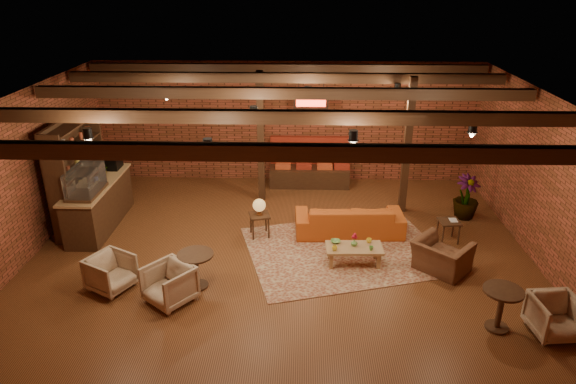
{
  "coord_description": "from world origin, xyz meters",
  "views": [
    {
      "loc": [
        0.41,
        -9.23,
        5.27
      ],
      "look_at": [
        0.13,
        0.2,
        1.22
      ],
      "focal_mm": 32.0,
      "sensor_mm": 36.0,
      "label": 1
    }
  ],
  "objects_px": {
    "side_table_lamp": "(259,208)",
    "armchair_right": "(442,251)",
    "round_table_right": "(501,303)",
    "plant_tall": "(473,155)",
    "armchair_a": "(111,271)",
    "armchair_b": "(169,282)",
    "round_table_left": "(196,264)",
    "armchair_far": "(556,315)",
    "coffee_table": "(354,248)",
    "side_table_book": "(449,222)",
    "sofa": "(349,219)"
  },
  "relations": [
    {
      "from": "side_table_book",
      "to": "armchair_far",
      "type": "xyz_separation_m",
      "value": [
        0.88,
        -3.04,
        -0.08
      ]
    },
    {
      "from": "round_table_left",
      "to": "armchair_right",
      "type": "xyz_separation_m",
      "value": [
        4.55,
        0.67,
        -0.04
      ]
    },
    {
      "from": "plant_tall",
      "to": "armchair_b",
      "type": "bearing_deg",
      "value": -149.9
    },
    {
      "from": "round_table_left",
      "to": "armchair_right",
      "type": "height_order",
      "value": "armchair_right"
    },
    {
      "from": "armchair_a",
      "to": "armchair_far",
      "type": "bearing_deg",
      "value": -69.32
    },
    {
      "from": "sofa",
      "to": "side_table_book",
      "type": "height_order",
      "value": "sofa"
    },
    {
      "from": "coffee_table",
      "to": "sofa",
      "type": "bearing_deg",
      "value": 89.16
    },
    {
      "from": "coffee_table",
      "to": "plant_tall",
      "type": "relative_size",
      "value": 0.36
    },
    {
      "from": "sofa",
      "to": "armchair_a",
      "type": "xyz_separation_m",
      "value": [
        -4.44,
        -2.27,
        0.02
      ]
    },
    {
      "from": "armchair_a",
      "to": "armchair_far",
      "type": "xyz_separation_m",
      "value": [
        7.38,
        -1.06,
        -0.0
      ]
    },
    {
      "from": "armchair_a",
      "to": "armchair_right",
      "type": "distance_m",
      "value": 6.12
    },
    {
      "from": "armchair_a",
      "to": "armchair_far",
      "type": "distance_m",
      "value": 7.46
    },
    {
      "from": "armchair_b",
      "to": "armchair_far",
      "type": "xyz_separation_m",
      "value": [
        6.24,
        -0.7,
        -0.02
      ]
    },
    {
      "from": "coffee_table",
      "to": "armchair_right",
      "type": "relative_size",
      "value": 1.16
    },
    {
      "from": "coffee_table",
      "to": "side_table_lamp",
      "type": "relative_size",
      "value": 1.28
    },
    {
      "from": "sofa",
      "to": "plant_tall",
      "type": "relative_size",
      "value": 0.75
    },
    {
      "from": "armchair_right",
      "to": "side_table_book",
      "type": "distance_m",
      "value": 1.28
    },
    {
      "from": "armchair_a",
      "to": "armchair_b",
      "type": "relative_size",
      "value": 0.95
    },
    {
      "from": "side_table_lamp",
      "to": "armchair_right",
      "type": "bearing_deg",
      "value": -20.07
    },
    {
      "from": "round_table_left",
      "to": "plant_tall",
      "type": "distance_m",
      "value": 6.51
    },
    {
      "from": "round_table_right",
      "to": "coffee_table",
      "type": "bearing_deg",
      "value": 137.95
    },
    {
      "from": "armchair_b",
      "to": "armchair_far",
      "type": "distance_m",
      "value": 6.28
    },
    {
      "from": "round_table_left",
      "to": "round_table_right",
      "type": "distance_m",
      "value": 5.15
    },
    {
      "from": "round_table_left",
      "to": "plant_tall",
      "type": "height_order",
      "value": "plant_tall"
    },
    {
      "from": "round_table_left",
      "to": "round_table_right",
      "type": "relative_size",
      "value": 0.92
    },
    {
      "from": "armchair_right",
      "to": "round_table_right",
      "type": "height_order",
      "value": "armchair_right"
    },
    {
      "from": "round_table_right",
      "to": "plant_tall",
      "type": "height_order",
      "value": "plant_tall"
    },
    {
      "from": "armchair_right",
      "to": "armchair_far",
      "type": "xyz_separation_m",
      "value": [
        1.32,
        -1.84,
        -0.06
      ]
    },
    {
      "from": "sofa",
      "to": "round_table_left",
      "type": "relative_size",
      "value": 3.44
    },
    {
      "from": "armchair_b",
      "to": "side_table_book",
      "type": "height_order",
      "value": "armchair_b"
    },
    {
      "from": "side_table_lamp",
      "to": "armchair_far",
      "type": "height_order",
      "value": "side_table_lamp"
    },
    {
      "from": "coffee_table",
      "to": "armchair_a",
      "type": "bearing_deg",
      "value": -167.4
    },
    {
      "from": "coffee_table",
      "to": "side_table_book",
      "type": "xyz_separation_m",
      "value": [
        2.09,
        1.0,
        0.1
      ]
    },
    {
      "from": "side_table_lamp",
      "to": "plant_tall",
      "type": "xyz_separation_m",
      "value": [
        4.68,
        1.06,
        0.88
      ]
    },
    {
      "from": "coffee_table",
      "to": "armchair_far",
      "type": "bearing_deg",
      "value": -34.58
    },
    {
      "from": "round_table_right",
      "to": "plant_tall",
      "type": "bearing_deg",
      "value": 81.33
    },
    {
      "from": "armchair_right",
      "to": "side_table_book",
      "type": "bearing_deg",
      "value": -67.47
    },
    {
      "from": "sofa",
      "to": "armchair_b",
      "type": "relative_size",
      "value": 3.08
    },
    {
      "from": "armchair_a",
      "to": "armchair_b",
      "type": "xyz_separation_m",
      "value": [
        1.14,
        -0.36,
        0.02
      ]
    },
    {
      "from": "sofa",
      "to": "round_table_right",
      "type": "bearing_deg",
      "value": 120.9
    },
    {
      "from": "round_table_left",
      "to": "armchair_b",
      "type": "xyz_separation_m",
      "value": [
        -0.38,
        -0.47,
        -0.08
      ]
    },
    {
      "from": "armchair_b",
      "to": "round_table_right",
      "type": "bearing_deg",
      "value": 32.91
    },
    {
      "from": "sofa",
      "to": "side_table_lamp",
      "type": "distance_m",
      "value": 1.97
    },
    {
      "from": "side_table_book",
      "to": "armchair_far",
      "type": "relative_size",
      "value": 0.69
    },
    {
      "from": "sofa",
      "to": "armchair_a",
      "type": "relative_size",
      "value": 3.24
    },
    {
      "from": "armchair_a",
      "to": "plant_tall",
      "type": "xyz_separation_m",
      "value": [
        7.18,
        3.14,
        1.18
      ]
    },
    {
      "from": "round_table_left",
      "to": "side_table_book",
      "type": "height_order",
      "value": "round_table_left"
    },
    {
      "from": "sofa",
      "to": "plant_tall",
      "type": "distance_m",
      "value": 3.12
    },
    {
      "from": "armchair_b",
      "to": "side_table_book",
      "type": "relative_size",
      "value": 1.53
    },
    {
      "from": "armchair_far",
      "to": "plant_tall",
      "type": "bearing_deg",
      "value": 86.86
    }
  ]
}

